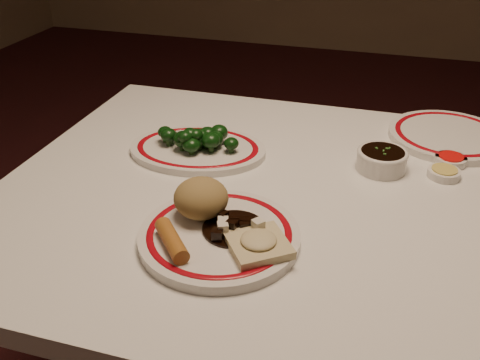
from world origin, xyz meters
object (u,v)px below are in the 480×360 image
object	(u,v)px
rice_mound	(201,198)
stirfry_heap	(234,226)
soy_bowl	(382,160)
fried_wonton	(258,243)
main_plate	(219,236)
dining_table	(308,235)
spring_roll	(172,240)
broccoli_plate	(198,149)
broccoli_pile	(199,138)

from	to	relation	value
rice_mound	stirfry_heap	bearing A→B (deg)	-23.21
rice_mound	stirfry_heap	size ratio (longest dim) A/B	0.88
stirfry_heap	soy_bowl	distance (m)	0.38
fried_wonton	rice_mound	bearing A→B (deg)	151.26
rice_mound	main_plate	bearing A→B (deg)	-41.81
dining_table	spring_roll	bearing A→B (deg)	-126.45
main_plate	spring_roll	xyz separation A→B (m)	(-0.06, -0.06, 0.02)
broccoli_plate	broccoli_pile	xyz separation A→B (m)	(0.00, -0.00, 0.03)
dining_table	spring_roll	size ratio (longest dim) A/B	12.25
spring_roll	broccoli_plate	xyz separation A→B (m)	(-0.09, 0.35, -0.02)
rice_mound	fried_wonton	world-z (taller)	rice_mound
rice_mound	soy_bowl	size ratio (longest dim) A/B	0.93
main_plate	fried_wonton	world-z (taller)	fried_wonton
broccoli_plate	broccoli_pile	world-z (taller)	broccoli_pile
fried_wonton	main_plate	bearing A→B (deg)	161.62
main_plate	spring_roll	world-z (taller)	spring_roll
rice_mound	soy_bowl	bearing A→B (deg)	44.99
spring_roll	soy_bowl	xyz separation A→B (m)	(0.30, 0.38, -0.01)
broccoli_pile	spring_roll	bearing A→B (deg)	-76.66
broccoli_plate	soy_bowl	bearing A→B (deg)	5.59
spring_roll	stirfry_heap	xyz separation A→B (m)	(0.08, 0.07, -0.00)
dining_table	broccoli_pile	world-z (taller)	broccoli_pile
stirfry_heap	broccoli_pile	distance (m)	0.32
broccoli_pile	rice_mound	bearing A→B (deg)	-68.77
rice_mound	broccoli_pile	size ratio (longest dim) A/B	0.51
main_plate	broccoli_pile	size ratio (longest dim) A/B	1.60
dining_table	stirfry_heap	world-z (taller)	stirfry_heap
dining_table	fried_wonton	size ratio (longest dim) A/B	9.60
broccoli_pile	soy_bowl	bearing A→B (deg)	6.22
main_plate	rice_mound	world-z (taller)	rice_mound
spring_roll	broccoli_pile	xyz separation A→B (m)	(-0.08, 0.34, 0.01)
dining_table	spring_roll	distance (m)	0.33
dining_table	soy_bowl	xyz separation A→B (m)	(0.12, 0.14, 0.11)
soy_bowl	broccoli_pile	bearing A→B (deg)	-173.78
spring_roll	fried_wonton	distance (m)	0.14
broccoli_pile	soy_bowl	distance (m)	0.38
fried_wonton	broccoli_plate	world-z (taller)	fried_wonton
broccoli_plate	soy_bowl	distance (m)	0.39
rice_mound	broccoli_pile	bearing A→B (deg)	111.23
fried_wonton	stirfry_heap	bearing A→B (deg)	144.88
spring_roll	broccoli_pile	distance (m)	0.35
dining_table	main_plate	world-z (taller)	main_plate
broccoli_plate	spring_roll	bearing A→B (deg)	-76.03
dining_table	spring_roll	xyz separation A→B (m)	(-0.18, -0.24, 0.12)
fried_wonton	spring_roll	bearing A→B (deg)	-165.19
broccoli_plate	broccoli_pile	distance (m)	0.03
main_plate	stirfry_heap	world-z (taller)	stirfry_heap
main_plate	fried_wonton	xyz separation A→B (m)	(0.07, -0.02, 0.02)
rice_mound	broccoli_plate	bearing A→B (deg)	111.93
main_plate	fried_wonton	bearing A→B (deg)	-18.38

